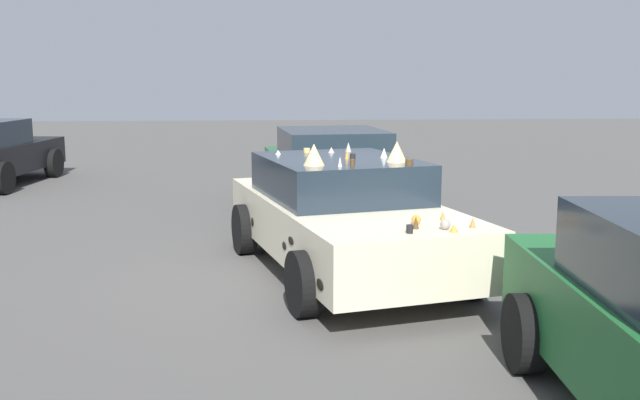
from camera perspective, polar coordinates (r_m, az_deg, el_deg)
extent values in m
plane|color=#514F4C|center=(8.82, 1.95, -5.75)|extent=(60.00, 60.00, 0.00)
cube|color=beige|center=(8.68, 1.98, -1.99)|extent=(4.67, 2.81, 0.62)
cube|color=#1E2833|center=(8.80, 1.48, 1.77)|extent=(2.43, 2.12, 0.47)
cylinder|color=black|center=(7.93, 11.73, -5.24)|extent=(0.70, 0.37, 0.66)
cylinder|color=black|center=(7.21, -1.30, -6.56)|extent=(0.70, 0.37, 0.66)
cylinder|color=black|center=(10.29, 4.24, -1.61)|extent=(0.70, 0.37, 0.66)
cylinder|color=black|center=(9.75, -5.93, -2.28)|extent=(0.70, 0.37, 0.66)
ellipsoid|color=black|center=(8.77, 8.23, -1.53)|extent=(0.19, 0.06, 0.12)
ellipsoid|color=black|center=(9.17, 6.99, -1.49)|extent=(0.15, 0.06, 0.15)
ellipsoid|color=black|center=(7.88, -2.82, -3.60)|extent=(0.14, 0.05, 0.09)
ellipsoid|color=black|center=(7.77, 12.18, -4.45)|extent=(0.14, 0.05, 0.13)
ellipsoid|color=black|center=(7.60, -2.30, -3.21)|extent=(0.19, 0.06, 0.08)
ellipsoid|color=black|center=(6.76, -0.01, -6.64)|extent=(0.19, 0.07, 0.11)
ellipsoid|color=black|center=(9.33, -5.31, -1.73)|extent=(0.12, 0.05, 0.11)
cylinder|color=black|center=(6.84, 7.03, -2.27)|extent=(0.08, 0.08, 0.08)
cone|color=#A87A38|center=(7.18, 11.87, -1.72)|extent=(0.08, 0.08, 0.11)
cone|color=#A87A38|center=(7.49, 9.60, -1.22)|extent=(0.09, 0.09, 0.10)
cone|color=orange|center=(6.96, 10.44, -2.19)|extent=(0.12, 0.12, 0.07)
sphere|color=gray|center=(7.05, 9.78, -1.91)|extent=(0.10, 0.10, 0.10)
cone|color=#51381E|center=(7.04, 7.52, -1.73)|extent=(0.08, 0.08, 0.13)
sphere|color=orange|center=(7.25, 7.53, -1.55)|extent=(0.09, 0.09, 0.09)
cone|color=silver|center=(9.20, -3.30, 3.76)|extent=(0.10, 0.10, 0.05)
cylinder|color=black|center=(8.70, 2.57, 3.45)|extent=(0.09, 0.09, 0.06)
cylinder|color=tan|center=(9.40, -1.04, 3.91)|extent=(0.11, 0.11, 0.06)
cone|color=silver|center=(8.83, 5.03, 3.70)|extent=(0.12, 0.12, 0.12)
cylinder|color=#51381E|center=(7.94, 2.55, 2.91)|extent=(0.07, 0.07, 0.08)
cylinder|color=#51381E|center=(8.15, 7.00, 2.98)|extent=(0.13, 0.13, 0.07)
cone|color=silver|center=(7.93, 1.58, 3.02)|extent=(0.07, 0.07, 0.11)
cone|color=gray|center=(9.54, 2.24, 4.18)|extent=(0.11, 0.11, 0.12)
cone|color=gray|center=(9.38, 0.89, 3.94)|extent=(0.11, 0.11, 0.07)
cone|color=orange|center=(8.68, 2.12, 3.63)|extent=(0.07, 0.07, 0.12)
cone|color=#D8BC7F|center=(8.41, 6.03, 3.79)|extent=(0.23, 0.23, 0.24)
cone|color=#D8BC7F|center=(8.05, -0.48, 3.58)|extent=(0.23, 0.23, 0.24)
cube|color=#1E602D|center=(12.58, 0.73, 1.78)|extent=(4.71, 2.21, 0.67)
cube|color=#1E2833|center=(12.22, 1.00, 4.33)|extent=(2.11, 1.83, 0.51)
cylinder|color=black|center=(13.88, -4.07, 1.32)|extent=(0.66, 0.28, 0.65)
cylinder|color=black|center=(14.18, 3.33, 1.50)|extent=(0.66, 0.28, 0.65)
cylinder|color=black|center=(11.11, -2.59, -0.79)|extent=(0.66, 0.28, 0.65)
cylinder|color=black|center=(11.48, 6.53, -0.50)|extent=(0.66, 0.28, 0.65)
cylinder|color=black|center=(18.04, -20.11, 2.73)|extent=(0.69, 0.30, 0.66)
cylinder|color=black|center=(15.79, -23.57, 1.58)|extent=(0.69, 0.30, 0.66)
cylinder|color=black|center=(6.14, 15.71, -10.00)|extent=(0.65, 0.26, 0.64)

